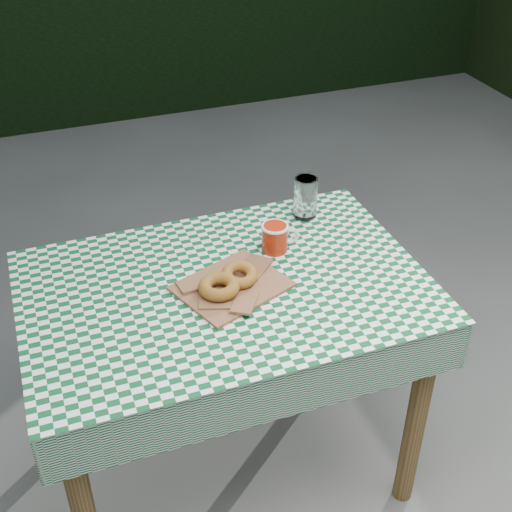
# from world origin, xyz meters

# --- Properties ---
(ground) EXTENTS (60.00, 60.00, 0.00)m
(ground) POSITION_xyz_m (0.00, 0.00, 0.00)
(ground) COLOR #4C4C48
(ground) RESTS_ON ground
(table) EXTENTS (1.08, 0.72, 0.75)m
(table) POSITION_xyz_m (-0.08, -0.10, 0.38)
(table) COLOR brown
(table) RESTS_ON ground
(tablecloth) EXTENTS (1.10, 0.74, 0.01)m
(tablecloth) POSITION_xyz_m (-0.08, -0.10, 0.75)
(tablecloth) COLOR #0B4721
(tablecloth) RESTS_ON table
(paper_bag) EXTENTS (0.34, 0.31, 0.01)m
(paper_bag) POSITION_xyz_m (-0.07, -0.12, 0.76)
(paper_bag) COLOR brown
(paper_bag) RESTS_ON tablecloth
(bagel_front) EXTENTS (0.15, 0.15, 0.03)m
(bagel_front) POSITION_xyz_m (-0.11, -0.14, 0.79)
(bagel_front) COLOR #8E5A1D
(bagel_front) RESTS_ON paper_bag
(bagel_back) EXTENTS (0.10, 0.10, 0.03)m
(bagel_back) POSITION_xyz_m (-0.04, -0.11, 0.79)
(bagel_back) COLOR #A06A21
(bagel_back) RESTS_ON paper_bag
(coffee_mug) EXTENTS (0.17, 0.17, 0.08)m
(coffee_mug) POSITION_xyz_m (0.11, 0.01, 0.80)
(coffee_mug) COLOR #A1210A
(coffee_mug) RESTS_ON tablecloth
(drinking_glass) EXTENTS (0.09, 0.09, 0.13)m
(drinking_glass) POSITION_xyz_m (0.27, 0.16, 0.82)
(drinking_glass) COLOR white
(drinking_glass) RESTS_ON tablecloth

